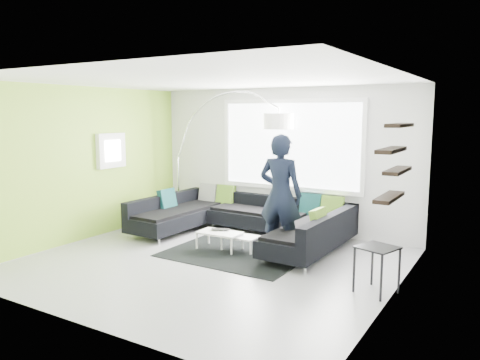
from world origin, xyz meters
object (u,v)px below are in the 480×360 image
object	(u,v)px
sectional_sofa	(239,221)
person	(280,195)
arc_lamp	(178,157)
side_table	(377,270)
coffee_table	(230,241)
laptop	(220,230)

from	to	relation	value
sectional_sofa	person	world-z (taller)	person
arc_lamp	side_table	distance (m)	5.25
person	coffee_table	bearing A→B (deg)	12.98
side_table	laptop	distance (m)	2.91
coffee_table	person	distance (m)	1.20
sectional_sofa	person	bearing A→B (deg)	-19.42
person	sectional_sofa	bearing A→B (deg)	-25.25
sectional_sofa	laptop	bearing A→B (deg)	-88.00
side_table	person	xyz separation A→B (m)	(-1.83, 0.90, 0.68)
coffee_table	arc_lamp	world-z (taller)	arc_lamp
side_table	person	size ratio (longest dim) A/B	0.31
coffee_table	laptop	world-z (taller)	laptop
coffee_table	laptop	bearing A→B (deg)	-179.07
sectional_sofa	laptop	size ratio (longest dim) A/B	10.14
coffee_table	sectional_sofa	bearing A→B (deg)	106.12
sectional_sofa	arc_lamp	distance (m)	2.27
arc_lamp	side_table	size ratio (longest dim) A/B	4.47
arc_lamp	coffee_table	bearing A→B (deg)	-36.08
person	laptop	distance (m)	1.24
laptop	side_table	bearing A→B (deg)	-39.72
coffee_table	side_table	world-z (taller)	side_table
side_table	arc_lamp	bearing A→B (deg)	157.85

